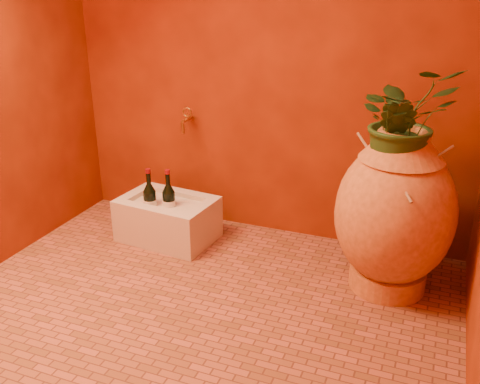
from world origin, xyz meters
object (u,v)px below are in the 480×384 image
at_px(amphora, 395,213).
at_px(wine_bottle_b, 150,202).
at_px(stone_basin, 168,220).
at_px(wine_bottle_a, 150,202).
at_px(wine_bottle_c, 169,202).
at_px(wall_tap, 186,119).

xyz_separation_m(amphora, wine_bottle_b, (-1.44, 0.02, -0.17)).
height_order(stone_basin, wine_bottle_b, wine_bottle_b).
relative_size(amphora, wine_bottle_a, 2.62).
bearing_deg(wine_bottle_a, stone_basin, 40.10).
bearing_deg(wine_bottle_c, amphora, -1.72).
height_order(amphora, wine_bottle_c, amphora).
height_order(amphora, stone_basin, amphora).
distance_m(wine_bottle_a, wine_bottle_b, 0.02).
relative_size(stone_basin, wine_bottle_c, 1.85).
xyz_separation_m(wine_bottle_a, wine_bottle_b, (-0.01, 0.02, -0.01)).
bearing_deg(stone_basin, amphora, -2.87).
distance_m(wine_bottle_a, wall_tap, 0.57).
xyz_separation_m(stone_basin, wine_bottle_c, (0.03, -0.03, 0.13)).
height_order(stone_basin, wine_bottle_c, wine_bottle_c).
xyz_separation_m(wine_bottle_a, wall_tap, (0.08, 0.36, 0.44)).
xyz_separation_m(amphora, wine_bottle_c, (-1.32, 0.04, -0.17)).
distance_m(stone_basin, wall_tap, 0.65).
bearing_deg(amphora, wine_bottle_b, 179.30).
relative_size(amphora, wine_bottle_c, 2.64).
distance_m(amphora, wall_tap, 1.42).
height_order(amphora, wine_bottle_a, amphora).
height_order(wine_bottle_a, wine_bottle_b, wine_bottle_a).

